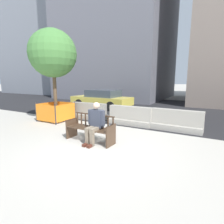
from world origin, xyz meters
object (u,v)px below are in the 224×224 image
at_px(seated_person, 95,122).
at_px(jersey_barrier_left, 89,112).
at_px(jersey_barrier_centre, 130,117).
at_px(construction_fence, 56,111).
at_px(street_bench, 90,129).
at_px(car_taxi_near, 102,99).
at_px(street_tree, 53,54).
at_px(jersey_barrier_right, 176,122).
at_px(fire_hydrant, 42,113).

xyz_separation_m(seated_person, jersey_barrier_left, (-2.38, 2.85, -0.35)).
bearing_deg(jersey_barrier_centre, construction_fence, -164.09).
bearing_deg(jersey_barrier_left, seated_person, -50.19).
height_order(street_bench, car_taxi_near, car_taxi_near).
bearing_deg(jersey_barrier_left, street_tree, -137.64).
distance_m(seated_person, street_tree, 4.74).
bearing_deg(jersey_barrier_right, street_tree, -169.24).
bearing_deg(jersey_barrier_right, construction_fence, -169.24).
distance_m(jersey_barrier_left, street_tree, 3.33).
xyz_separation_m(construction_fence, fire_hydrant, (-0.56, -0.40, -0.08)).
bearing_deg(seated_person, street_tree, 154.07).
relative_size(jersey_barrier_centre, car_taxi_near, 0.44).
bearing_deg(car_taxi_near, construction_fence, -87.51).
xyz_separation_m(street_tree, car_taxi_near, (-0.20, 4.60, -2.57)).
xyz_separation_m(jersey_barrier_left, car_taxi_near, (-1.41, 3.49, 0.33)).
relative_size(jersey_barrier_centre, fire_hydrant, 2.44).
relative_size(jersey_barrier_left, street_tree, 0.46).
xyz_separation_m(street_bench, construction_fence, (-3.34, 1.68, 0.07)).
relative_size(jersey_barrier_right, fire_hydrant, 2.46).
height_order(jersey_barrier_right, construction_fence, construction_fence).
bearing_deg(street_tree, seated_person, -25.93).
relative_size(seated_person, car_taxi_near, 0.29).
bearing_deg(construction_fence, car_taxi_near, 92.49).
bearing_deg(jersey_barrier_centre, car_taxi_near, 136.81).
bearing_deg(construction_fence, jersey_barrier_centre, 15.91).
height_order(jersey_barrier_left, fire_hydrant, jersey_barrier_left).
xyz_separation_m(jersey_barrier_centre, construction_fence, (-3.61, -1.03, 0.13)).
bearing_deg(street_bench, fire_hydrant, 161.84).
bearing_deg(seated_person, fire_hydrant, 162.00).
xyz_separation_m(seated_person, construction_fence, (-3.59, 1.74, -0.22)).
bearing_deg(car_taxi_near, jersey_barrier_centre, -43.19).
relative_size(street_bench, street_tree, 0.39).
height_order(seated_person, jersey_barrier_centre, seated_person).
distance_m(jersey_barrier_right, car_taxi_near, 6.80).
relative_size(jersey_barrier_right, car_taxi_near, 0.45).
xyz_separation_m(jersey_barrier_centre, street_tree, (-3.61, -1.03, 2.90)).
distance_m(jersey_barrier_centre, car_taxi_near, 5.23).
distance_m(jersey_barrier_right, street_tree, 6.40).
height_order(jersey_barrier_left, construction_fence, construction_fence).
relative_size(seated_person, construction_fence, 0.96).
xyz_separation_m(seated_person, car_taxi_near, (-3.79, 6.35, -0.02)).
relative_size(car_taxi_near, fire_hydrant, 5.52).
height_order(jersey_barrier_centre, fire_hydrant, jersey_barrier_centre).
height_order(street_bench, seated_person, seated_person).
relative_size(street_bench, jersey_barrier_right, 0.85).
bearing_deg(street_tree, street_bench, -26.65).
distance_m(jersey_barrier_left, fire_hydrant, 2.33).
distance_m(seated_person, construction_fence, 4.00).
distance_m(jersey_barrier_left, car_taxi_near, 3.78).
bearing_deg(fire_hydrant, jersey_barrier_right, 13.33).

